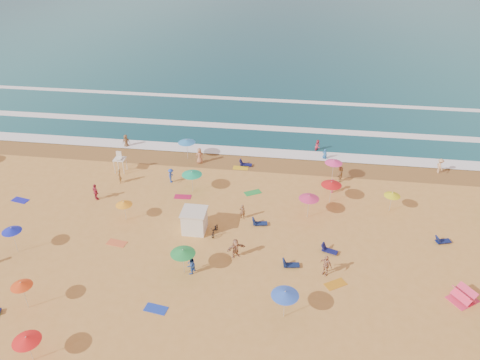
# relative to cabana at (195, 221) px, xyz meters

# --- Properties ---
(ground) EXTENTS (220.00, 220.00, 0.00)m
(ground) POSITION_rel_cabana_xyz_m (1.56, 0.88, -1.00)
(ground) COLOR gold
(ground) RESTS_ON ground
(ocean) EXTENTS (220.00, 140.00, 0.18)m
(ocean) POSITION_rel_cabana_xyz_m (1.56, 84.88, -1.00)
(ocean) COLOR #0C4756
(ocean) RESTS_ON ground
(wet_sand) EXTENTS (220.00, 220.00, 0.00)m
(wet_sand) POSITION_rel_cabana_xyz_m (1.56, 13.38, -0.99)
(wet_sand) COLOR olive
(wet_sand) RESTS_ON ground
(surf_foam) EXTENTS (200.00, 18.70, 0.05)m
(surf_foam) POSITION_rel_cabana_xyz_m (1.56, 22.20, -0.90)
(surf_foam) COLOR white
(surf_foam) RESTS_ON ground
(cabana) EXTENTS (2.00, 2.00, 2.00)m
(cabana) POSITION_rel_cabana_xyz_m (0.00, 0.00, 0.00)
(cabana) COLOR white
(cabana) RESTS_ON ground
(cabana_roof) EXTENTS (2.20, 2.20, 0.12)m
(cabana_roof) POSITION_rel_cabana_xyz_m (0.00, 0.00, 1.06)
(cabana_roof) COLOR silver
(cabana_roof) RESTS_ON cabana
(bicycle) EXTENTS (0.77, 1.79, 0.91)m
(bicycle) POSITION_rel_cabana_xyz_m (1.90, -0.30, -0.54)
(bicycle) COLOR black
(bicycle) RESTS_ON ground
(lifeguard_stand) EXTENTS (1.20, 1.20, 2.10)m
(lifeguard_stand) POSITION_rel_cabana_xyz_m (-10.42, 9.45, 0.05)
(lifeguard_stand) COLOR white
(lifeguard_stand) RESTS_ON ground
(beach_umbrellas) EXTENTS (58.54, 30.40, 0.82)m
(beach_umbrellas) POSITION_rel_cabana_xyz_m (4.00, 0.83, 1.16)
(beach_umbrellas) COLOR #F63689
(beach_umbrellas) RESTS_ON ground
(loungers) EXTENTS (50.07, 25.18, 0.34)m
(loungers) POSITION_rel_cabana_xyz_m (5.84, -1.28, -0.83)
(loungers) COLOR #101A52
(loungers) RESTS_ON ground
(towels) EXTENTS (57.16, 25.43, 0.03)m
(towels) POSITION_rel_cabana_xyz_m (-2.00, -0.41, -0.98)
(towels) COLOR #B03F16
(towels) RESTS_ON ground
(beachgoers) EXTENTS (50.16, 25.78, 2.10)m
(beachgoers) POSITION_rel_cabana_xyz_m (2.36, 5.45, -0.19)
(beachgoers) COLOR #2569B1
(beachgoers) RESTS_ON ground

